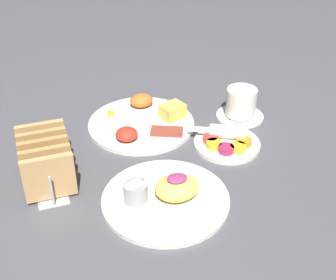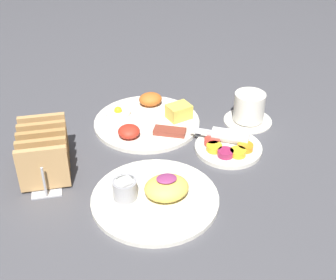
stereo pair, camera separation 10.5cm
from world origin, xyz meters
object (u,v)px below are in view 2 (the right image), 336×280
object	(u,v)px
plate_condiments	(228,146)
coffee_cup	(249,109)
plate_breakfast	(148,120)
plate_foreground	(155,195)
toast_rack	(44,153)

from	to	relation	value
plate_condiments	coffee_cup	xyz separation A→B (m)	(0.09, 0.11, 0.02)
plate_breakfast	plate_condiments	size ratio (longest dim) A/B	1.70
plate_condiments	plate_foreground	bearing A→B (deg)	-144.69
plate_condiments	toast_rack	distance (m)	0.41
plate_condiments	toast_rack	size ratio (longest dim) A/B	0.85
toast_rack	coffee_cup	world-z (taller)	toast_rack
plate_breakfast	plate_foreground	world-z (taller)	plate_foreground
toast_rack	plate_breakfast	bearing A→B (deg)	30.92
toast_rack	coffee_cup	size ratio (longest dim) A/B	1.50
plate_breakfast	plate_foreground	size ratio (longest dim) A/B	1.03
coffee_cup	plate_condiments	bearing A→B (deg)	-128.50
plate_condiments	coffee_cup	bearing A→B (deg)	51.50
plate_breakfast	plate_condiments	bearing A→B (deg)	-43.34
plate_breakfast	coffee_cup	bearing A→B (deg)	-9.47
plate_foreground	coffee_cup	bearing A→B (deg)	41.26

